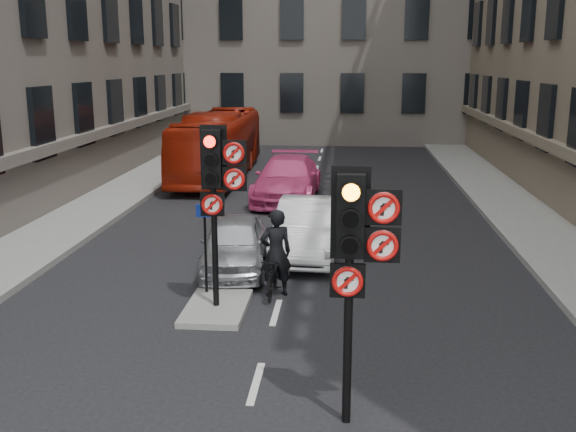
% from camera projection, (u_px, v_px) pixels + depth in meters
% --- Properties ---
extents(pavement_left, '(3.00, 50.00, 0.16)m').
position_uv_depth(pavement_left, '(68.00, 219.00, 20.75)').
color(pavement_left, gray).
rests_on(pavement_left, ground).
extents(pavement_right, '(3.00, 50.00, 0.16)m').
position_uv_depth(pavement_right, '(547.00, 229.00, 19.53)').
color(pavement_right, gray).
rests_on(pavement_right, ground).
extents(centre_island, '(1.20, 2.00, 0.12)m').
position_uv_depth(centre_island, '(216.00, 308.00, 13.46)').
color(centre_island, gray).
rests_on(centre_island, ground).
extents(signal_near, '(0.91, 0.40, 3.58)m').
position_uv_depth(signal_near, '(356.00, 243.00, 8.77)').
color(signal_near, black).
rests_on(signal_near, ground).
extents(signal_far, '(0.91, 0.40, 3.58)m').
position_uv_depth(signal_far, '(217.00, 178.00, 12.84)').
color(signal_far, black).
rests_on(signal_far, centre_island).
extents(car_silver, '(1.83, 3.83, 1.27)m').
position_uv_depth(car_silver, '(234.00, 244.00, 15.98)').
color(car_silver, '#ACAFB4').
rests_on(car_silver, ground).
extents(car_white, '(1.66, 4.33, 1.41)m').
position_uv_depth(car_white, '(308.00, 228.00, 17.16)').
color(car_white, white).
rests_on(car_white, ground).
extents(car_pink, '(2.31, 5.29, 1.51)m').
position_uv_depth(car_pink, '(287.00, 179.00, 23.82)').
color(car_pink, '#D03D78').
rests_on(car_pink, ground).
extents(bus_red, '(2.35, 9.83, 2.73)m').
position_uv_depth(bus_red, '(218.00, 145.00, 28.27)').
color(bus_red, '#9A1C0B').
rests_on(bus_red, ground).
extents(motorcycle, '(0.43, 1.47, 0.88)m').
position_uv_depth(motorcycle, '(273.00, 275.00, 14.26)').
color(motorcycle, black).
rests_on(motorcycle, ground).
extents(motorcyclist, '(0.80, 0.67, 1.88)m').
position_uv_depth(motorcyclist, '(276.00, 253.00, 14.14)').
color(motorcyclist, black).
rests_on(motorcyclist, ground).
extents(info_sign, '(0.33, 0.10, 1.90)m').
position_uv_depth(info_sign, '(205.00, 236.00, 13.91)').
color(info_sign, black).
rests_on(info_sign, centre_island).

